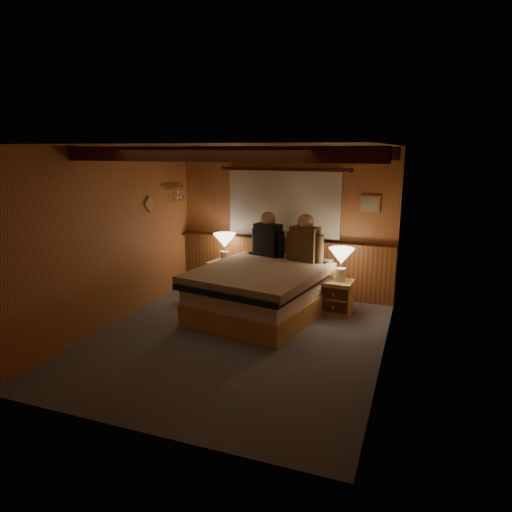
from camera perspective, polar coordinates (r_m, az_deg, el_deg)
The scene contains 19 objects.
floor at distance 5.92m, azimuth -2.52°, elevation -10.30°, with size 4.20×4.20×0.00m, color #4F525E.
ceiling at distance 5.43m, azimuth -2.78°, elevation 13.63°, with size 4.20×4.20×0.00m, color #B57D43.
wall_back at distance 7.50m, azimuth 3.62°, elevation 4.29°, with size 3.60×3.60×0.00m, color #C98048.
wall_left at distance 6.45m, azimuth -17.55°, elevation 2.24°, with size 4.20×4.20×0.00m, color #C98048.
wall_right at distance 5.14m, azimuth 16.18°, elevation -0.36°, with size 4.20×4.20×0.00m, color #C98048.
wall_front at distance 3.77m, azimuth -15.19°, elevation -5.17°, with size 3.60×3.60×0.00m, color #C98048.
wainscot at distance 7.58m, azimuth 3.40°, elevation -1.13°, with size 3.60×0.23×0.94m.
curtain_window at distance 7.39m, azimuth 3.49°, elevation 6.67°, with size 2.18×0.09×1.11m.
ceiling_beams at distance 5.57m, azimuth -2.16°, elevation 12.69°, with size 3.60×1.65×0.16m.
coat_rail at distance 7.64m, azimuth -10.06°, elevation 7.82°, with size 0.05×0.55×0.24m.
framed_print at distance 7.16m, azimuth 14.07°, elevation 6.33°, with size 0.30×0.04×0.25m.
bed at distance 6.61m, azimuth 0.85°, elevation -4.32°, with size 1.91×2.31×0.71m.
nightstand_left at distance 7.71m, azimuth -3.93°, elevation -2.62°, with size 0.55×0.51×0.52m.
nightstand_right at distance 6.84m, azimuth 10.07°, elevation -5.04°, with size 0.46×0.42×0.49m.
lamp_left at distance 7.55m, azimuth -3.94°, elevation 1.74°, with size 0.37×0.37×0.48m.
lamp_right at distance 6.71m, azimuth 10.62°, elevation -0.25°, with size 0.37×0.37×0.48m.
person_left at distance 7.21m, azimuth 1.49°, elevation 2.32°, with size 0.58×0.34×0.73m.
person_right at distance 6.90m, azimuth 6.14°, elevation 1.81°, with size 0.60×0.33×0.75m.
duffel_bag at distance 7.28m, azimuth -6.56°, elevation -4.58°, with size 0.53×0.40×0.33m.
Camera 1 is at (2.12, -5.00, 2.36)m, focal length 32.00 mm.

